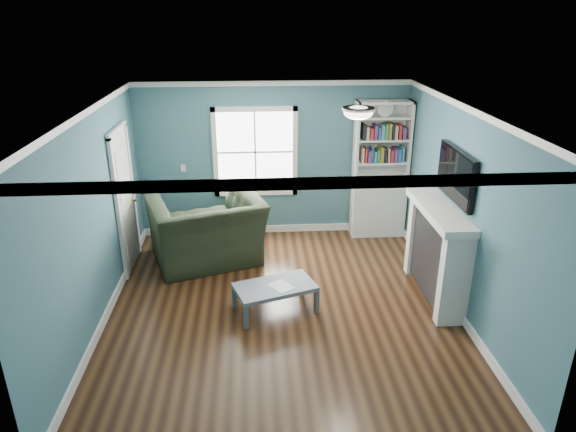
{
  "coord_description": "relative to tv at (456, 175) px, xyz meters",
  "views": [
    {
      "loc": [
        -0.31,
        -5.78,
        3.67
      ],
      "look_at": [
        0.1,
        0.4,
        1.15
      ],
      "focal_mm": 32.0,
      "sensor_mm": 36.0,
      "label": 1
    }
  ],
  "objects": [
    {
      "name": "trim",
      "position": [
        -2.2,
        -0.2,
        -0.49
      ],
      "size": [
        4.5,
        5.0,
        2.6
      ],
      "color": "white",
      "rests_on": "ground"
    },
    {
      "name": "door",
      "position": [
        -4.42,
        1.2,
        -0.65
      ],
      "size": [
        0.12,
        0.98,
        2.17
      ],
      "color": "silver",
      "rests_on": "ground"
    },
    {
      "name": "light_switch",
      "position": [
        -3.7,
        2.28,
        -0.52
      ],
      "size": [
        0.08,
        0.01,
        0.12
      ],
      "primitive_type": "cube",
      "color": "white",
      "rests_on": "room_walls"
    },
    {
      "name": "window",
      "position": [
        -2.5,
        2.29,
        -0.27
      ],
      "size": [
        1.4,
        0.06,
        1.5
      ],
      "color": "white",
      "rests_on": "room_walls"
    },
    {
      "name": "fireplace",
      "position": [
        -0.12,
        0.0,
        -1.09
      ],
      "size": [
        0.44,
        1.58,
        1.3
      ],
      "color": "black",
      "rests_on": "ground"
    },
    {
      "name": "floor",
      "position": [
        -2.2,
        -0.2,
        -1.72
      ],
      "size": [
        5.0,
        5.0,
        0.0
      ],
      "primitive_type": "plane",
      "color": "black",
      "rests_on": "ground"
    },
    {
      "name": "room_walls",
      "position": [
        -2.2,
        -0.2,
        -0.14
      ],
      "size": [
        5.0,
        5.0,
        5.0
      ],
      "color": "#3D6B78",
      "rests_on": "ground"
    },
    {
      "name": "coffee_table",
      "position": [
        -2.29,
        -0.23,
        -1.41
      ],
      "size": [
        1.13,
        0.85,
        0.37
      ],
      "rotation": [
        0.0,
        0.0,
        0.33
      ],
      "color": "#505760",
      "rests_on": "ground"
    },
    {
      "name": "bookshelf",
      "position": [
        -0.43,
        2.1,
        -0.8
      ],
      "size": [
        0.9,
        0.35,
        2.31
      ],
      "color": "silver",
      "rests_on": "ground"
    },
    {
      "name": "ceiling_fixture",
      "position": [
        -1.3,
        -0.1,
        0.82
      ],
      "size": [
        0.38,
        0.38,
        0.15
      ],
      "color": "white",
      "rests_on": "room_walls"
    },
    {
      "name": "tv",
      "position": [
        0.0,
        0.0,
        0.0
      ],
      "size": [
        0.06,
        1.1,
        0.65
      ],
      "primitive_type": "cube",
      "color": "black",
      "rests_on": "fireplace"
    },
    {
      "name": "paper_sheet",
      "position": [
        -2.21,
        -0.27,
        -1.36
      ],
      "size": [
        0.36,
        0.38,
        0.0
      ],
      "primitive_type": "cube",
      "rotation": [
        0.0,
        0.0,
        0.58
      ],
      "color": "white",
      "rests_on": "coffee_table"
    },
    {
      "name": "recliner",
      "position": [
        -3.28,
        1.26,
        -1.02
      ],
      "size": [
        1.86,
        1.5,
        1.4
      ],
      "primitive_type": "imported",
      "rotation": [
        0.0,
        0.0,
        -2.82
      ],
      "color": "black",
      "rests_on": "ground"
    }
  ]
}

